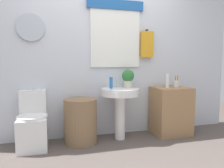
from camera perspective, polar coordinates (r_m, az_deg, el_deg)
name	(u,v)px	position (r m, az deg, el deg)	size (l,w,h in m)	color
ground_plane	(125,168)	(2.41, 3.60, -21.63)	(8.00, 8.00, 0.00)	#564C47
back_wall	(101,49)	(3.25, -3.00, 9.24)	(4.40, 0.18, 2.60)	silver
toilet	(33,125)	(3.02, -20.45, -10.32)	(0.38, 0.51, 0.76)	white
laundry_hamper	(81,121)	(3.00, -8.46, -9.80)	(0.45, 0.45, 0.62)	#846647
pedestal_sink	(120,100)	(3.06, 2.18, -4.42)	(0.54, 0.54, 0.74)	white
faucet	(118,84)	(3.14, 1.52, -0.06)	(0.03, 0.03, 0.10)	silver
wooden_cabinet	(171,111)	(3.44, 15.51, -6.93)	(0.55, 0.44, 0.73)	#9E754C
soap_bottle	(111,83)	(3.04, -0.25, 0.33)	(0.05, 0.05, 0.16)	#2D6BB7
potted_plant	(128,77)	(3.12, 4.31, 1.76)	(0.18, 0.18, 0.27)	beige
lotion_bottle	(167,81)	(3.29, 14.67, 0.87)	(0.05, 0.05, 0.22)	white
toothbrush_cup	(176,84)	(3.45, 16.89, 0.09)	(0.08, 0.08, 0.19)	silver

